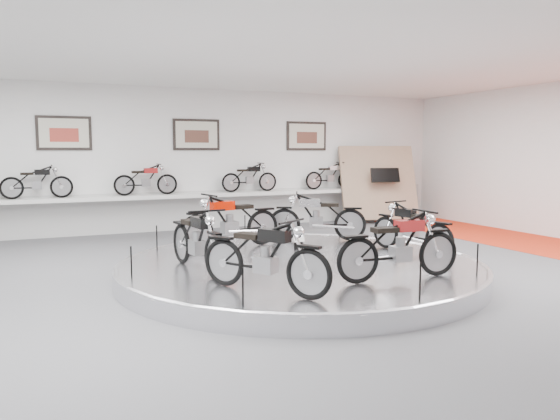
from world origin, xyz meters
name	(u,v)px	position (x,y,z in m)	size (l,w,h in m)	color
floor	(308,281)	(0.00, 0.00, 0.00)	(16.00, 16.00, 0.00)	#515153
ceiling	(309,44)	(0.00, 0.00, 4.00)	(16.00, 16.00, 0.00)	white
wall_back	(197,159)	(0.00, 7.00, 2.00)	(16.00, 16.00, 0.00)	white
dado_band	(198,210)	(0.00, 6.98, 0.55)	(15.68, 0.04, 1.10)	#BCBCBA
display_platform	(300,269)	(0.00, 0.30, 0.15)	(6.40, 6.40, 0.30)	silver
platform_rim	(300,263)	(0.00, 0.30, 0.27)	(6.40, 6.40, 0.10)	#B2B2BA
shelf	(200,195)	(0.00, 6.70, 1.00)	(11.00, 0.55, 0.10)	silver
poster_left	(64,133)	(-3.50, 6.96, 2.70)	(1.35, 0.06, 0.88)	beige
poster_center	(197,135)	(0.00, 6.96, 2.70)	(1.35, 0.06, 0.88)	beige
poster_right	(307,136)	(3.50, 6.96, 2.70)	(1.35, 0.06, 0.88)	beige
display_panel	(378,183)	(5.60, 6.10, 1.25)	(2.40, 0.12, 2.40)	#9B7C60
shelf_bike_a	(37,184)	(-4.20, 6.70, 1.42)	(1.22, 0.42, 0.73)	black
shelf_bike_b	(146,182)	(-1.50, 6.70, 1.42)	(1.22, 0.42, 0.73)	maroon
shelf_bike_c	(250,179)	(1.50, 6.70, 1.42)	(1.22, 0.42, 0.73)	black
shelf_bike_d	(330,177)	(4.20, 6.70, 1.42)	(1.22, 0.42, 0.73)	silver
bike_a	(317,216)	(1.32, 2.15, 0.83)	(1.80, 0.64, 1.06)	silver
bike_b	(230,221)	(-0.71, 2.01, 0.86)	(1.89, 0.67, 1.11)	#BD1400
bike_c	(197,239)	(-1.89, 0.28, 0.82)	(1.78, 0.63, 1.05)	black
bike_d	(264,255)	(-1.41, -1.43, 0.82)	(1.77, 0.63, 1.04)	black
bike_e	(399,246)	(0.74, -1.57, 0.83)	(1.79, 0.63, 1.05)	maroon
bike_f	(411,228)	(2.25, 0.10, 0.79)	(1.67, 0.59, 0.98)	black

